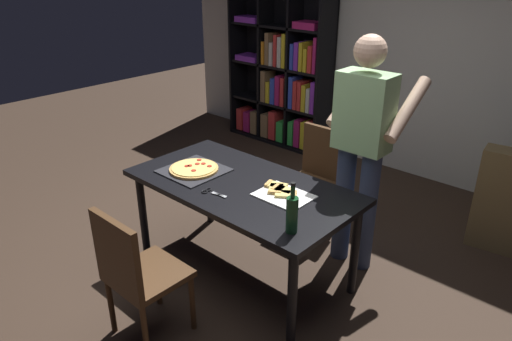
{
  "coord_description": "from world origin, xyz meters",
  "views": [
    {
      "loc": [
        2.06,
        -2.13,
        2.2
      ],
      "look_at": [
        0.0,
        0.15,
        0.8
      ],
      "focal_mm": 32.99,
      "sensor_mm": 36.0,
      "label": 1
    }
  ],
  "objects_px": {
    "dining_table": "(242,193)",
    "wine_bottle": "(292,214)",
    "chair_far_side": "(316,174)",
    "chair_near_camera": "(135,270)",
    "person_serving_pizza": "(362,142)",
    "bookshelf": "(283,77)",
    "kitchen_scissors": "(211,192)",
    "pepperoni_pizza_on_tray": "(194,169)"
  },
  "relations": [
    {
      "from": "bookshelf",
      "to": "pepperoni_pizza_on_tray",
      "type": "bearing_deg",
      "value": -64.92
    },
    {
      "from": "person_serving_pizza",
      "to": "pepperoni_pizza_on_tray",
      "type": "distance_m",
      "value": 1.24
    },
    {
      "from": "person_serving_pizza",
      "to": "pepperoni_pizza_on_tray",
      "type": "bearing_deg",
      "value": -140.05
    },
    {
      "from": "chair_near_camera",
      "to": "bookshelf",
      "type": "height_order",
      "value": "bookshelf"
    },
    {
      "from": "chair_near_camera",
      "to": "chair_far_side",
      "type": "height_order",
      "value": "same"
    },
    {
      "from": "chair_near_camera",
      "to": "chair_far_side",
      "type": "bearing_deg",
      "value": 90.0
    },
    {
      "from": "person_serving_pizza",
      "to": "wine_bottle",
      "type": "distance_m",
      "value": 0.98
    },
    {
      "from": "chair_far_side",
      "to": "person_serving_pizza",
      "type": "height_order",
      "value": "person_serving_pizza"
    },
    {
      "from": "bookshelf",
      "to": "dining_table",
      "type": "bearing_deg",
      "value": -56.72
    },
    {
      "from": "person_serving_pizza",
      "to": "wine_bottle",
      "type": "relative_size",
      "value": 5.54
    },
    {
      "from": "chair_near_camera",
      "to": "pepperoni_pizza_on_tray",
      "type": "height_order",
      "value": "chair_near_camera"
    },
    {
      "from": "pepperoni_pizza_on_tray",
      "to": "kitchen_scissors",
      "type": "height_order",
      "value": "pepperoni_pizza_on_tray"
    },
    {
      "from": "chair_near_camera",
      "to": "person_serving_pizza",
      "type": "xyz_separation_m",
      "value": [
        0.53,
        1.61,
        0.49
      ]
    },
    {
      "from": "chair_far_side",
      "to": "chair_near_camera",
      "type": "bearing_deg",
      "value": -90.0
    },
    {
      "from": "wine_bottle",
      "to": "chair_far_side",
      "type": "bearing_deg",
      "value": 118.9
    },
    {
      "from": "pepperoni_pizza_on_tray",
      "to": "kitchen_scissors",
      "type": "xyz_separation_m",
      "value": [
        0.35,
        -0.16,
        -0.01
      ]
    },
    {
      "from": "kitchen_scissors",
      "to": "chair_near_camera",
      "type": "bearing_deg",
      "value": -85.37
    },
    {
      "from": "chair_far_side",
      "to": "dining_table",
      "type": "bearing_deg",
      "value": -90.0
    },
    {
      "from": "bookshelf",
      "to": "kitchen_scissors",
      "type": "xyz_separation_m",
      "value": [
        1.5,
        -2.62,
        -0.09
      ]
    },
    {
      "from": "chair_near_camera",
      "to": "kitchen_scissors",
      "type": "xyz_separation_m",
      "value": [
        -0.05,
        0.67,
        0.24
      ]
    },
    {
      "from": "person_serving_pizza",
      "to": "kitchen_scissors",
      "type": "xyz_separation_m",
      "value": [
        -0.58,
        -0.94,
        -0.24
      ]
    },
    {
      "from": "chair_near_camera",
      "to": "person_serving_pizza",
      "type": "relative_size",
      "value": 0.51
    },
    {
      "from": "chair_near_camera",
      "to": "person_serving_pizza",
      "type": "bearing_deg",
      "value": 71.88
    },
    {
      "from": "wine_bottle",
      "to": "bookshelf",
      "type": "bearing_deg",
      "value": 129.95
    },
    {
      "from": "chair_far_side",
      "to": "kitchen_scissors",
      "type": "distance_m",
      "value": 1.19
    },
    {
      "from": "chair_near_camera",
      "to": "chair_far_side",
      "type": "distance_m",
      "value": 1.83
    },
    {
      "from": "dining_table",
      "to": "pepperoni_pizza_on_tray",
      "type": "relative_size",
      "value": 3.88
    },
    {
      "from": "wine_bottle",
      "to": "person_serving_pizza",
      "type": "bearing_deg",
      "value": 97.37
    },
    {
      "from": "dining_table",
      "to": "wine_bottle",
      "type": "distance_m",
      "value": 0.73
    },
    {
      "from": "dining_table",
      "to": "kitchen_scissors",
      "type": "height_order",
      "value": "kitchen_scissors"
    },
    {
      "from": "dining_table",
      "to": "chair_far_side",
      "type": "relative_size",
      "value": 1.82
    },
    {
      "from": "kitchen_scissors",
      "to": "pepperoni_pizza_on_tray",
      "type": "bearing_deg",
      "value": 156.14
    },
    {
      "from": "chair_near_camera",
      "to": "wine_bottle",
      "type": "relative_size",
      "value": 2.85
    },
    {
      "from": "wine_bottle",
      "to": "kitchen_scissors",
      "type": "distance_m",
      "value": 0.72
    },
    {
      "from": "dining_table",
      "to": "wine_bottle",
      "type": "xyz_separation_m",
      "value": [
        0.65,
        -0.26,
        0.2
      ]
    },
    {
      "from": "kitchen_scissors",
      "to": "chair_far_side",
      "type": "bearing_deg",
      "value": 87.31
    },
    {
      "from": "pepperoni_pizza_on_tray",
      "to": "dining_table",
      "type": "bearing_deg",
      "value": 12.0
    },
    {
      "from": "dining_table",
      "to": "pepperoni_pizza_on_tray",
      "type": "xyz_separation_m",
      "value": [
        -0.41,
        -0.09,
        0.09
      ]
    },
    {
      "from": "dining_table",
      "to": "wine_bottle",
      "type": "height_order",
      "value": "wine_bottle"
    },
    {
      "from": "chair_near_camera",
      "to": "kitchen_scissors",
      "type": "relative_size",
      "value": 4.59
    },
    {
      "from": "bookshelf",
      "to": "chair_near_camera",
      "type": "bearing_deg",
      "value": -64.65
    },
    {
      "from": "kitchen_scissors",
      "to": "wine_bottle",
      "type": "bearing_deg",
      "value": -1.8
    }
  ]
}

